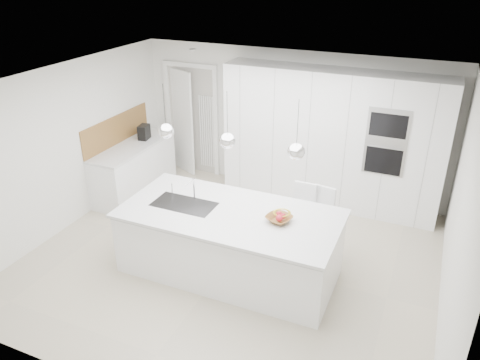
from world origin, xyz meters
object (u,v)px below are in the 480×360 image
at_px(island_base, 229,245).
at_px(espresso_machine, 144,132).
at_px(fruit_bowl, 279,219).
at_px(bar_stool_right, 320,223).
at_px(bar_stool_left, 301,219).

bearing_deg(island_base, espresso_machine, 143.62).
height_order(island_base, fruit_bowl, fruit_bowl).
distance_m(island_base, fruit_bowl, 0.83).
distance_m(island_base, bar_stool_right, 1.36).
bearing_deg(bar_stool_left, island_base, -128.08).
xyz_separation_m(island_base, bar_stool_left, (0.72, 0.89, 0.08)).
relative_size(espresso_machine, bar_stool_right, 0.26).
bearing_deg(espresso_machine, fruit_bowl, -39.44).
bearing_deg(island_base, bar_stool_right, 43.24).
height_order(island_base, bar_stool_left, bar_stool_left).
height_order(fruit_bowl, espresso_machine, espresso_machine).
xyz_separation_m(fruit_bowl, bar_stool_left, (0.06, 0.81, -0.43)).
bearing_deg(espresso_machine, bar_stool_left, -26.92).
distance_m(espresso_machine, bar_stool_right, 3.68).
height_order(espresso_machine, bar_stool_right, espresso_machine).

